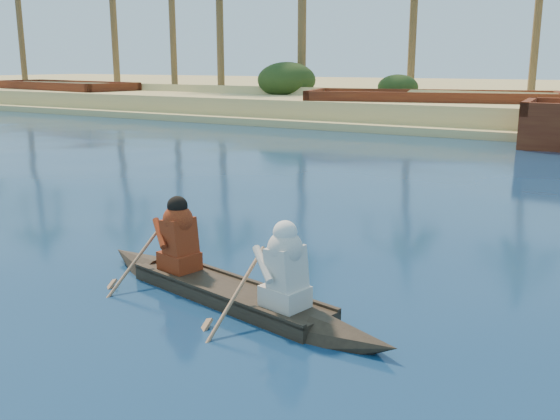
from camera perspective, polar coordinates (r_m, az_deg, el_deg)
The scene contains 5 objects.
sandy_embankment at distance 53.48m, azimuth 17.26°, elevation 9.87°, with size 150.00×51.00×1.50m.
shrub_cluster at distance 38.70m, azimuth 11.73°, elevation 10.10°, with size 100.00×6.00×2.40m, color #1D3513, non-canonical shape.
canoe at distance 8.61m, azimuth -4.78°, elevation -6.40°, with size 5.49×1.85×1.50m.
barge_left at distance 49.64m, azimuth -19.27°, elevation 9.78°, with size 13.61×6.28×2.18m.
barge_mid at distance 33.52m, azimuth 13.63°, elevation 8.75°, with size 13.27×7.27×2.10m.
Camera 1 is at (12.75, -4.98, 3.19)m, focal length 40.00 mm.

